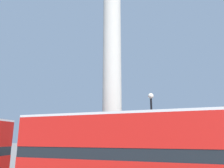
{
  "coord_description": "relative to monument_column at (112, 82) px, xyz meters",
  "views": [
    {
      "loc": [
        4.5,
        -17.7,
        3.16
      ],
      "look_at": [
        0.0,
        0.0,
        7.67
      ],
      "focal_mm": 35.0,
      "sensor_mm": 36.0,
      "label": 1
    }
  ],
  "objects": [
    {
      "name": "monument_column",
      "position": [
        0.0,
        0.0,
        0.0
      ],
      "size": [
        5.95,
        5.95,
        25.52
      ],
      "color": "beige",
      "rests_on": "ground_plane"
    },
    {
      "name": "street_lamp",
      "position": [
        3.41,
        -2.13,
        -4.49
      ],
      "size": [
        0.4,
        0.4,
        6.27
      ],
      "color": "black",
      "rests_on": "ground_plane"
    },
    {
      "name": "bus_a",
      "position": [
        2.26,
        -6.49,
        -5.43
      ],
      "size": [
        11.35,
        3.6,
        4.38
      ],
      "rotation": [
        0.0,
        0.0,
        -0.09
      ],
      "color": "red",
      "rests_on": "ground_plane"
    }
  ]
}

